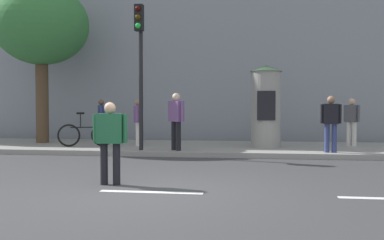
{
  "coord_description": "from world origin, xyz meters",
  "views": [
    {
      "loc": [
        1.74,
        -7.5,
        1.53
      ],
      "look_at": [
        0.43,
        2.0,
        1.17
      ],
      "focal_mm": 42.13,
      "sensor_mm": 36.0,
      "label": 1
    }
  ],
  "objects_px": {
    "street_tree": "(41,26)",
    "pedestrian_tallest": "(110,136)",
    "traffic_light": "(140,53)",
    "pedestrian_near_pole": "(352,119)",
    "bicycle_leaning": "(86,134)",
    "pedestrian_with_bag": "(101,117)",
    "pedestrian_in_light_jacket": "(331,119)",
    "poster_column": "(266,106)",
    "pedestrian_in_red_top": "(176,116)",
    "pedestrian_in_dark_shirt": "(138,119)"
  },
  "relations": [
    {
      "from": "pedestrian_in_red_top",
      "to": "bicycle_leaning",
      "type": "relative_size",
      "value": 0.97
    },
    {
      "from": "bicycle_leaning",
      "to": "pedestrian_with_bag",
      "type": "bearing_deg",
      "value": 93.44
    },
    {
      "from": "traffic_light",
      "to": "bicycle_leaning",
      "type": "xyz_separation_m",
      "value": [
        -2.03,
        0.97,
        -2.45
      ]
    },
    {
      "from": "pedestrian_in_light_jacket",
      "to": "bicycle_leaning",
      "type": "xyz_separation_m",
      "value": [
        -7.44,
        0.71,
        -0.54
      ]
    },
    {
      "from": "pedestrian_in_dark_shirt",
      "to": "pedestrian_in_light_jacket",
      "type": "height_order",
      "value": "pedestrian_in_light_jacket"
    },
    {
      "from": "traffic_light",
      "to": "pedestrian_in_light_jacket",
      "type": "height_order",
      "value": "traffic_light"
    },
    {
      "from": "traffic_light",
      "to": "pedestrian_in_light_jacket",
      "type": "relative_size",
      "value": 2.66
    },
    {
      "from": "traffic_light",
      "to": "pedestrian_with_bag",
      "type": "distance_m",
      "value": 4.01
    },
    {
      "from": "pedestrian_in_light_jacket",
      "to": "pedestrian_near_pole",
      "type": "height_order",
      "value": "pedestrian_in_light_jacket"
    },
    {
      "from": "street_tree",
      "to": "pedestrian_in_red_top",
      "type": "relative_size",
      "value": 3.28
    },
    {
      "from": "street_tree",
      "to": "pedestrian_in_light_jacket",
      "type": "xyz_separation_m",
      "value": [
        9.46,
        -1.86,
        -3.13
      ]
    },
    {
      "from": "poster_column",
      "to": "street_tree",
      "type": "bearing_deg",
      "value": 176.16
    },
    {
      "from": "pedestrian_tallest",
      "to": "pedestrian_in_dark_shirt",
      "type": "xyz_separation_m",
      "value": [
        -1.05,
        6.07,
        0.12
      ]
    },
    {
      "from": "pedestrian_in_dark_shirt",
      "to": "pedestrian_near_pole",
      "type": "distance_m",
      "value": 6.9
    },
    {
      "from": "street_tree",
      "to": "pedestrian_in_dark_shirt",
      "type": "xyz_separation_m",
      "value": [
        3.62,
        -0.69,
        -3.18
      ]
    },
    {
      "from": "poster_column",
      "to": "pedestrian_near_pole",
      "type": "relative_size",
      "value": 1.68
    },
    {
      "from": "pedestrian_tallest",
      "to": "pedestrian_with_bag",
      "type": "distance_m",
      "value": 7.93
    },
    {
      "from": "street_tree",
      "to": "pedestrian_in_light_jacket",
      "type": "height_order",
      "value": "street_tree"
    },
    {
      "from": "traffic_light",
      "to": "pedestrian_near_pole",
      "type": "xyz_separation_m",
      "value": [
        6.41,
        2.33,
        -1.95
      ]
    },
    {
      "from": "traffic_light",
      "to": "bicycle_leaning",
      "type": "distance_m",
      "value": 3.32
    },
    {
      "from": "pedestrian_tallest",
      "to": "pedestrian_in_light_jacket",
      "type": "height_order",
      "value": "pedestrian_in_light_jacket"
    },
    {
      "from": "pedestrian_in_red_top",
      "to": "pedestrian_with_bag",
      "type": "relative_size",
      "value": 1.1
    },
    {
      "from": "pedestrian_tallest",
      "to": "pedestrian_with_bag",
      "type": "height_order",
      "value": "pedestrian_with_bag"
    },
    {
      "from": "traffic_light",
      "to": "pedestrian_near_pole",
      "type": "distance_m",
      "value": 7.09
    },
    {
      "from": "traffic_light",
      "to": "pedestrian_in_dark_shirt",
      "type": "distance_m",
      "value": 2.46
    },
    {
      "from": "poster_column",
      "to": "pedestrian_with_bag",
      "type": "bearing_deg",
      "value": 168.42
    },
    {
      "from": "pedestrian_in_light_jacket",
      "to": "pedestrian_near_pole",
      "type": "relative_size",
      "value": 1.03
    },
    {
      "from": "poster_column",
      "to": "pedestrian_in_light_jacket",
      "type": "xyz_separation_m",
      "value": [
        1.76,
        -1.34,
        -0.37
      ]
    },
    {
      "from": "pedestrian_with_bag",
      "to": "bicycle_leaning",
      "type": "xyz_separation_m",
      "value": [
        0.11,
        -1.81,
        -0.5
      ]
    },
    {
      "from": "street_tree",
      "to": "pedestrian_near_pole",
      "type": "distance_m",
      "value": 10.93
    },
    {
      "from": "pedestrian_tallest",
      "to": "pedestrian_in_red_top",
      "type": "height_order",
      "value": "pedestrian_in_red_top"
    },
    {
      "from": "traffic_light",
      "to": "pedestrian_in_light_jacket",
      "type": "bearing_deg",
      "value": 2.73
    },
    {
      "from": "pedestrian_tallest",
      "to": "pedestrian_near_pole",
      "type": "bearing_deg",
      "value": 50.32
    },
    {
      "from": "traffic_light",
      "to": "pedestrian_in_dark_shirt",
      "type": "height_order",
      "value": "traffic_light"
    },
    {
      "from": "traffic_light",
      "to": "pedestrian_near_pole",
      "type": "relative_size",
      "value": 2.74
    },
    {
      "from": "pedestrian_with_bag",
      "to": "bicycle_leaning",
      "type": "height_order",
      "value": "pedestrian_with_bag"
    },
    {
      "from": "pedestrian_in_red_top",
      "to": "street_tree",
      "type": "bearing_deg",
      "value": 159.28
    },
    {
      "from": "traffic_light",
      "to": "pedestrian_tallest",
      "type": "height_order",
      "value": "traffic_light"
    },
    {
      "from": "pedestrian_with_bag",
      "to": "traffic_light",
      "type": "bearing_deg",
      "value": -52.42
    },
    {
      "from": "pedestrian_near_pole",
      "to": "bicycle_leaning",
      "type": "relative_size",
      "value": 0.89
    },
    {
      "from": "pedestrian_tallest",
      "to": "pedestrian_with_bag",
      "type": "relative_size",
      "value": 1.02
    },
    {
      "from": "poster_column",
      "to": "pedestrian_in_light_jacket",
      "type": "bearing_deg",
      "value": -37.24
    },
    {
      "from": "traffic_light",
      "to": "pedestrian_in_red_top",
      "type": "xyz_separation_m",
      "value": [
        1.03,
        0.19,
        -1.84
      ]
    },
    {
      "from": "street_tree",
      "to": "pedestrian_tallest",
      "type": "bearing_deg",
      "value": -55.37
    },
    {
      "from": "traffic_light",
      "to": "pedestrian_in_light_jacket",
      "type": "xyz_separation_m",
      "value": [
        5.41,
        0.26,
        -1.9
      ]
    },
    {
      "from": "pedestrian_in_red_top",
      "to": "bicycle_leaning",
      "type": "distance_m",
      "value": 3.22
    },
    {
      "from": "bicycle_leaning",
      "to": "pedestrian_in_dark_shirt",
      "type": "bearing_deg",
      "value": 15.78
    },
    {
      "from": "poster_column",
      "to": "bicycle_leaning",
      "type": "relative_size",
      "value": 1.5
    },
    {
      "from": "traffic_light",
      "to": "poster_column",
      "type": "relative_size",
      "value": 1.63
    },
    {
      "from": "street_tree",
      "to": "pedestrian_near_pole",
      "type": "xyz_separation_m",
      "value": [
        10.46,
        0.22,
        -3.18
      ]
    }
  ]
}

